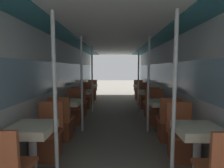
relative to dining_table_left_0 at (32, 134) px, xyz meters
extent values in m
cube|color=silver|center=(-0.36, 2.92, 0.50)|extent=(0.05, 10.26, 2.27)
cube|color=#7A9EB7|center=(-0.35, 2.92, 0.69)|extent=(0.03, 9.44, 0.68)
cube|color=silver|center=(2.61, 2.92, 0.50)|extent=(0.05, 10.26, 2.27)
cube|color=#7A9EB7|center=(2.60, 2.92, 0.69)|extent=(0.03, 9.44, 0.68)
cube|color=silver|center=(1.12, 2.92, 1.68)|extent=(2.97, 10.26, 0.04)
cube|color=#2D707F|center=(-0.10, 2.92, 1.65)|extent=(0.53, 9.85, 0.03)
cube|color=#2D707F|center=(2.34, 2.92, 1.65)|extent=(0.53, 9.85, 0.03)
cylinder|color=#B7B7BC|center=(0.00, 0.00, -0.26)|extent=(0.10, 0.10, 0.72)
cube|color=#B2B2B7|center=(0.00, 0.00, 0.11)|extent=(0.53, 0.53, 0.02)
cube|color=beige|center=(0.00, 0.00, 0.07)|extent=(0.57, 0.57, 0.11)
cube|color=#B25633|center=(0.00, -0.52, -0.19)|extent=(0.43, 0.43, 0.05)
cube|color=brown|center=(0.00, 0.52, -0.42)|extent=(0.37, 0.37, 0.42)
cube|color=#B25633|center=(0.00, 0.52, -0.19)|extent=(0.43, 0.43, 0.05)
cube|color=#B25633|center=(0.00, 0.71, 0.07)|extent=(0.43, 0.04, 0.47)
cylinder|color=silver|center=(0.33, 0.00, 0.50)|extent=(0.05, 0.05, 2.27)
cylinder|color=#4C4C51|center=(0.00, 1.84, -0.63)|extent=(0.33, 0.33, 0.01)
cylinder|color=#B7B7BC|center=(0.00, 1.84, -0.26)|extent=(0.10, 0.10, 0.72)
cube|color=#B2B2B7|center=(0.00, 1.84, 0.11)|extent=(0.53, 0.53, 0.02)
cube|color=beige|center=(0.00, 1.84, 0.07)|extent=(0.57, 0.57, 0.11)
cube|color=brown|center=(0.00, 1.32, -0.42)|extent=(0.37, 0.37, 0.42)
cube|color=#B25633|center=(0.00, 1.32, -0.19)|extent=(0.43, 0.43, 0.05)
cube|color=#B25633|center=(0.00, 1.12, 0.07)|extent=(0.43, 0.04, 0.47)
cube|color=brown|center=(0.00, 2.35, -0.42)|extent=(0.37, 0.37, 0.42)
cube|color=#B25633|center=(0.00, 2.35, -0.19)|extent=(0.43, 0.43, 0.05)
cube|color=#B25633|center=(0.00, 2.55, 0.07)|extent=(0.43, 0.04, 0.47)
cylinder|color=silver|center=(0.33, 1.84, 0.50)|extent=(0.05, 0.05, 2.27)
cylinder|color=#4C4C51|center=(0.00, 3.68, -0.63)|extent=(0.33, 0.33, 0.01)
cylinder|color=#B7B7BC|center=(0.00, 3.68, -0.26)|extent=(0.10, 0.10, 0.72)
cube|color=#B2B2B7|center=(0.00, 3.68, 0.11)|extent=(0.53, 0.53, 0.02)
cube|color=beige|center=(0.00, 3.68, 0.07)|extent=(0.57, 0.57, 0.11)
cube|color=brown|center=(0.00, 3.16, -0.42)|extent=(0.37, 0.37, 0.42)
cube|color=#B25633|center=(0.00, 3.16, -0.19)|extent=(0.43, 0.43, 0.05)
cube|color=#B25633|center=(0.00, 2.96, 0.07)|extent=(0.43, 0.04, 0.47)
cube|color=brown|center=(0.00, 4.19, -0.42)|extent=(0.37, 0.37, 0.42)
cube|color=#B25633|center=(0.00, 4.19, -0.19)|extent=(0.43, 0.43, 0.05)
cube|color=#B25633|center=(0.00, 4.39, 0.07)|extent=(0.43, 0.04, 0.47)
cylinder|color=silver|center=(0.33, 3.68, 0.50)|extent=(0.05, 0.05, 2.27)
cylinder|color=#4C4C51|center=(0.00, 5.51, -0.63)|extent=(0.33, 0.33, 0.01)
cylinder|color=#B7B7BC|center=(0.00, 5.51, -0.26)|extent=(0.10, 0.10, 0.72)
cube|color=#B2B2B7|center=(0.00, 5.51, 0.11)|extent=(0.53, 0.53, 0.02)
cube|color=beige|center=(0.00, 5.51, 0.07)|extent=(0.57, 0.57, 0.11)
cube|color=brown|center=(0.00, 5.00, -0.42)|extent=(0.37, 0.37, 0.42)
cube|color=#B25633|center=(0.00, 5.00, -0.19)|extent=(0.43, 0.43, 0.05)
cube|color=#B25633|center=(0.00, 4.80, 0.07)|extent=(0.43, 0.04, 0.47)
cube|color=brown|center=(0.00, 6.03, -0.42)|extent=(0.37, 0.37, 0.42)
cube|color=#B25633|center=(0.00, 6.03, -0.19)|extent=(0.43, 0.43, 0.05)
cube|color=#B25633|center=(0.00, 6.23, 0.07)|extent=(0.43, 0.04, 0.47)
cylinder|color=#B7B7BC|center=(2.25, 0.00, -0.26)|extent=(0.10, 0.10, 0.72)
cube|color=#B2B2B7|center=(2.25, 0.00, 0.11)|extent=(0.53, 0.53, 0.02)
cube|color=beige|center=(2.25, 0.00, 0.07)|extent=(0.57, 0.57, 0.11)
cube|color=brown|center=(2.25, 0.52, -0.42)|extent=(0.37, 0.37, 0.42)
cube|color=#B25633|center=(2.25, 0.52, -0.19)|extent=(0.43, 0.43, 0.05)
cube|color=#B25633|center=(2.25, 0.71, 0.07)|extent=(0.43, 0.04, 0.47)
cylinder|color=silver|center=(1.91, 0.00, 0.50)|extent=(0.05, 0.05, 2.27)
cylinder|color=#4C4C51|center=(2.25, 1.84, -0.63)|extent=(0.33, 0.33, 0.01)
cylinder|color=#B7B7BC|center=(2.25, 1.84, -0.26)|extent=(0.10, 0.10, 0.72)
cube|color=#B2B2B7|center=(2.25, 1.84, 0.11)|extent=(0.53, 0.53, 0.02)
cube|color=beige|center=(2.25, 1.84, 0.07)|extent=(0.57, 0.57, 0.11)
cube|color=brown|center=(2.25, 1.32, -0.42)|extent=(0.37, 0.37, 0.42)
cube|color=#B25633|center=(2.25, 1.32, -0.19)|extent=(0.43, 0.43, 0.05)
cube|color=#B25633|center=(2.25, 1.12, 0.07)|extent=(0.43, 0.04, 0.47)
cube|color=brown|center=(2.25, 2.35, -0.42)|extent=(0.37, 0.37, 0.42)
cube|color=#B25633|center=(2.25, 2.35, -0.19)|extent=(0.43, 0.43, 0.05)
cube|color=#B25633|center=(2.25, 2.55, 0.07)|extent=(0.43, 0.04, 0.47)
cylinder|color=silver|center=(1.91, 1.84, 0.50)|extent=(0.05, 0.05, 2.27)
cylinder|color=#4C4C51|center=(2.25, 3.68, -0.63)|extent=(0.33, 0.33, 0.01)
cylinder|color=#B7B7BC|center=(2.25, 3.68, -0.26)|extent=(0.10, 0.10, 0.72)
cube|color=#B2B2B7|center=(2.25, 3.68, 0.11)|extent=(0.53, 0.53, 0.02)
cube|color=beige|center=(2.25, 3.68, 0.07)|extent=(0.57, 0.57, 0.11)
cube|color=brown|center=(2.25, 3.16, -0.42)|extent=(0.37, 0.37, 0.42)
cube|color=#B25633|center=(2.25, 3.16, -0.19)|extent=(0.43, 0.43, 0.05)
cube|color=#B25633|center=(2.25, 2.96, 0.07)|extent=(0.43, 0.04, 0.47)
cube|color=brown|center=(2.25, 4.19, -0.42)|extent=(0.37, 0.37, 0.42)
cube|color=#B25633|center=(2.25, 4.19, -0.19)|extent=(0.43, 0.43, 0.05)
cube|color=#B25633|center=(2.25, 4.39, 0.07)|extent=(0.43, 0.04, 0.47)
cylinder|color=silver|center=(1.91, 3.68, 0.50)|extent=(0.05, 0.05, 2.27)
cylinder|color=#4C4C51|center=(2.25, 5.51, -0.63)|extent=(0.33, 0.33, 0.01)
cylinder|color=#B7B7BC|center=(2.25, 5.51, -0.26)|extent=(0.10, 0.10, 0.72)
cube|color=#B2B2B7|center=(2.25, 5.51, 0.11)|extent=(0.53, 0.53, 0.02)
cube|color=beige|center=(2.25, 5.51, 0.07)|extent=(0.57, 0.57, 0.11)
cube|color=brown|center=(2.25, 5.00, -0.42)|extent=(0.37, 0.37, 0.42)
cube|color=#B25633|center=(2.25, 5.00, -0.19)|extent=(0.43, 0.43, 0.05)
cube|color=#B25633|center=(2.25, 4.80, 0.07)|extent=(0.43, 0.04, 0.47)
cube|color=brown|center=(2.25, 6.03, -0.42)|extent=(0.37, 0.37, 0.42)
cube|color=#B25633|center=(2.25, 6.03, -0.19)|extent=(0.43, 0.43, 0.05)
cube|color=#B25633|center=(2.25, 6.23, 0.07)|extent=(0.43, 0.04, 0.47)
camera|label=1|loc=(1.14, -2.29, 0.90)|focal=28.00mm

